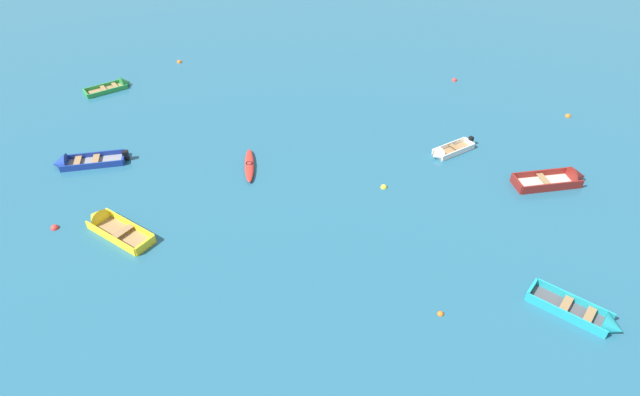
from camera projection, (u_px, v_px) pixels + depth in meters
rowboat_green_back_row_left at (118, 86)px, 41.84m from camera, size 3.56×2.95×1.15m
rowboat_deep_blue_near_camera at (75, 163)px, 33.46m from camera, size 4.67×2.02×1.20m
rowboat_white_outer_right at (446, 152)px, 34.39m from camera, size 3.21×2.47×0.91m
rowboat_yellow_cluster_inner at (107, 224)px, 28.84m from camera, size 4.36×3.59×1.25m
kayak_red_far_left at (249, 165)px, 33.29m from camera, size 0.91×3.62×0.34m
rowboat_turquoise_far_back at (591, 318)px, 23.83m from camera, size 3.91×3.45×1.13m
rowboat_maroon_foreground_center at (563, 179)px, 32.00m from camera, size 4.58×2.05×1.31m
mooring_buoy_between_boats_right at (568, 116)px, 38.37m from camera, size 0.39×0.39×0.39m
mooring_buoy_trailing at (179, 62)px, 45.60m from camera, size 0.42×0.42×0.42m
mooring_buoy_central at (454, 81)px, 42.88m from camera, size 0.41×0.41×0.41m
mooring_buoy_far_field at (384, 187)px, 31.75m from camera, size 0.39×0.39×0.39m
mooring_buoy_outer_edge at (55, 228)px, 28.89m from camera, size 0.43×0.43×0.43m
mooring_buoy_near_foreground at (440, 314)px, 24.29m from camera, size 0.29×0.29×0.29m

